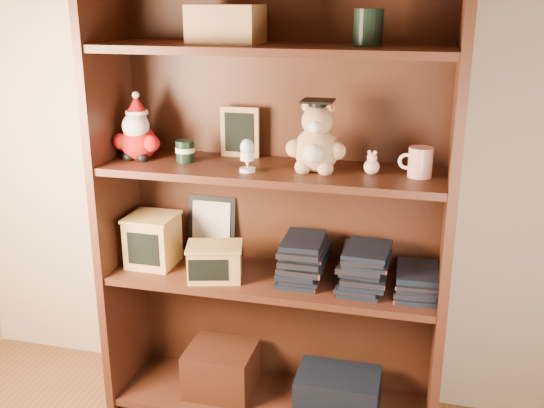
{
  "coord_description": "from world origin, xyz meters",
  "views": [
    {
      "loc": [
        0.33,
        -0.69,
        1.5
      ],
      "look_at": [
        -0.18,
        1.3,
        0.82
      ],
      "focal_mm": 42.0,
      "sensor_mm": 36.0,
      "label": 1
    }
  ],
  "objects_px": {
    "bookcase": "(275,211)",
    "teacher_mug": "(420,162)",
    "treats_box": "(153,240)",
    "grad_teddy_bear": "(316,144)"
  },
  "relations": [
    {
      "from": "grad_teddy_bear",
      "to": "treats_box",
      "type": "xyz_separation_m",
      "value": [
        -0.6,
        0.01,
        -0.39
      ]
    },
    {
      "from": "treats_box",
      "to": "bookcase",
      "type": "bearing_deg",
      "value": 6.54
    },
    {
      "from": "bookcase",
      "to": "grad_teddy_bear",
      "type": "xyz_separation_m",
      "value": [
        0.15,
        -0.06,
        0.26
      ]
    },
    {
      "from": "bookcase",
      "to": "teacher_mug",
      "type": "distance_m",
      "value": 0.53
    },
    {
      "from": "bookcase",
      "to": "treats_box",
      "type": "bearing_deg",
      "value": -173.46
    },
    {
      "from": "grad_teddy_bear",
      "to": "bookcase",
      "type": "bearing_deg",
      "value": 159.31
    },
    {
      "from": "teacher_mug",
      "to": "treats_box",
      "type": "height_order",
      "value": "teacher_mug"
    },
    {
      "from": "grad_teddy_bear",
      "to": "treats_box",
      "type": "bearing_deg",
      "value": 179.39
    },
    {
      "from": "bookcase",
      "to": "treats_box",
      "type": "distance_m",
      "value": 0.47
    },
    {
      "from": "bookcase",
      "to": "teacher_mug",
      "type": "height_order",
      "value": "bookcase"
    }
  ]
}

